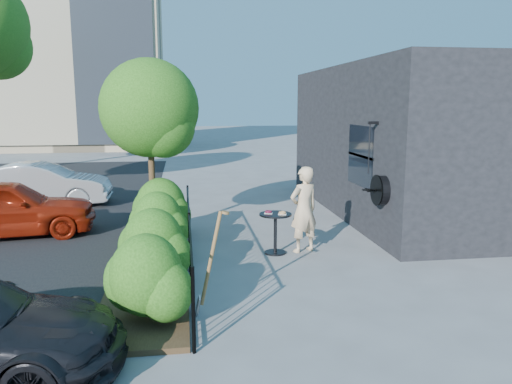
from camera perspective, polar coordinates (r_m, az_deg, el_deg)
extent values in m
plane|color=gray|center=(9.32, 1.87, -8.69)|extent=(120.00, 120.00, 0.00)
cube|color=black|center=(14.99, 19.98, 5.65)|extent=(6.00, 9.00, 4.00)
cube|color=black|center=(11.87, 11.89, 4.07)|extent=(0.04, 1.60, 1.40)
cube|color=black|center=(11.87, 11.91, 4.07)|extent=(0.05, 1.70, 0.06)
cylinder|color=black|center=(10.53, 14.11, 0.21)|extent=(0.18, 0.60, 0.60)
cylinder|color=black|center=(10.49, 13.61, 0.20)|extent=(0.03, 0.64, 0.64)
cube|color=black|center=(10.84, 13.31, 7.71)|extent=(0.25, 0.06, 0.06)
cylinder|color=black|center=(10.85, 12.80, 4.81)|extent=(0.02, 0.02, 1.05)
cylinder|color=black|center=(6.19, -7.17, -13.29)|extent=(0.05, 0.05, 1.10)
cylinder|color=black|center=(9.02, -7.58, -5.75)|extent=(0.05, 0.05, 1.10)
cylinder|color=black|center=(11.94, -7.78, -1.85)|extent=(0.05, 0.05, 1.10)
cube|color=black|center=(8.90, -7.65, -2.59)|extent=(0.03, 6.00, 0.03)
cube|color=black|center=(9.15, -7.51, -8.46)|extent=(0.03, 6.00, 0.03)
cylinder|color=black|center=(6.28, -7.19, -12.93)|extent=(0.02, 0.02, 1.04)
cylinder|color=black|center=(6.46, -7.23, -12.24)|extent=(0.02, 0.02, 1.04)
cylinder|color=black|center=(6.65, -7.27, -11.59)|extent=(0.02, 0.02, 1.04)
cylinder|color=black|center=(6.84, -7.30, -10.97)|extent=(0.02, 0.02, 1.04)
cylinder|color=black|center=(7.02, -7.33, -10.39)|extent=(0.02, 0.02, 1.04)
cylinder|color=black|center=(7.21, -7.36, -9.84)|extent=(0.02, 0.02, 1.04)
cylinder|color=black|center=(7.40, -7.39, -9.31)|extent=(0.02, 0.02, 1.04)
cylinder|color=black|center=(7.59, -7.41, -8.81)|extent=(0.02, 0.02, 1.04)
cylinder|color=black|center=(7.78, -7.44, -8.34)|extent=(0.02, 0.02, 1.04)
cylinder|color=black|center=(7.97, -7.46, -7.89)|extent=(0.02, 0.02, 1.04)
cylinder|color=black|center=(8.16, -7.49, -7.46)|extent=(0.02, 0.02, 1.04)
cylinder|color=black|center=(8.35, -7.51, -7.05)|extent=(0.02, 0.02, 1.04)
cylinder|color=black|center=(8.54, -7.53, -6.66)|extent=(0.02, 0.02, 1.04)
cylinder|color=black|center=(8.73, -7.55, -6.28)|extent=(0.02, 0.02, 1.04)
cylinder|color=black|center=(8.93, -7.57, -5.92)|extent=(0.02, 0.02, 1.04)
cylinder|color=black|center=(9.12, -7.58, -5.58)|extent=(0.02, 0.02, 1.04)
cylinder|color=black|center=(9.31, -7.60, -5.25)|extent=(0.02, 0.02, 1.04)
cylinder|color=black|center=(9.50, -7.62, -4.93)|extent=(0.02, 0.02, 1.04)
cylinder|color=black|center=(9.70, -7.63, -4.63)|extent=(0.02, 0.02, 1.04)
cylinder|color=black|center=(9.89, -7.65, -4.34)|extent=(0.02, 0.02, 1.04)
cylinder|color=black|center=(10.09, -7.66, -4.06)|extent=(0.02, 0.02, 1.04)
cylinder|color=black|center=(10.28, -7.68, -3.79)|extent=(0.02, 0.02, 1.04)
cylinder|color=black|center=(10.47, -7.69, -3.53)|extent=(0.02, 0.02, 1.04)
cylinder|color=black|center=(10.67, -7.70, -3.28)|extent=(0.02, 0.02, 1.04)
cylinder|color=black|center=(10.86, -7.72, -3.04)|extent=(0.02, 0.02, 1.04)
cylinder|color=black|center=(11.06, -7.73, -2.81)|extent=(0.02, 0.02, 1.04)
cylinder|color=black|center=(11.25, -7.74, -2.58)|extent=(0.02, 0.02, 1.04)
cylinder|color=black|center=(11.45, -7.75, -2.36)|extent=(0.02, 0.02, 1.04)
cylinder|color=black|center=(11.64, -7.76, -2.15)|extent=(0.02, 0.02, 1.04)
cylinder|color=black|center=(11.84, -7.77, -1.95)|extent=(0.02, 0.02, 1.04)
cube|color=#382616|center=(9.20, -11.92, -8.91)|extent=(1.30, 6.00, 0.08)
ellipsoid|color=#1F5012|center=(6.90, -12.40, -9.61)|extent=(1.10, 1.10, 1.24)
ellipsoid|color=#1F5012|center=(8.42, -11.65, -5.96)|extent=(1.10, 1.10, 1.24)
ellipsoid|color=#1F5012|center=(9.87, -11.16, -3.58)|extent=(1.10, 1.10, 1.24)
ellipsoid|color=#1F5012|center=(11.23, -10.82, -1.91)|extent=(1.10, 1.10, 1.24)
cylinder|color=#3F2B19|center=(11.65, -11.78, 0.98)|extent=(0.14, 0.14, 2.40)
sphere|color=#1F5012|center=(11.51, -12.08, 9.07)|extent=(2.20, 2.20, 2.20)
sphere|color=#1F5012|center=(11.30, -10.55, 7.43)|extent=(1.43, 1.43, 1.43)
cylinder|color=black|center=(10.00, 2.24, -2.58)|extent=(0.66, 0.66, 0.03)
cylinder|color=black|center=(10.09, 2.22, -4.82)|extent=(0.07, 0.07, 0.79)
cylinder|color=black|center=(10.20, 2.21, -6.92)|extent=(0.44, 0.44, 0.03)
cube|color=white|center=(10.03, 1.44, -2.42)|extent=(0.20, 0.20, 0.01)
cube|color=white|center=(9.95, 3.03, -2.53)|extent=(0.20, 0.20, 0.01)
torus|color=#480C26|center=(10.02, 1.44, -2.27)|extent=(0.15, 0.15, 0.05)
torus|color=tan|center=(9.95, 3.04, -2.38)|extent=(0.15, 0.15, 0.05)
imported|color=beige|center=(10.16, 5.48, -2.00)|extent=(0.75, 0.63, 1.76)
cylinder|color=brown|center=(7.17, -5.16, -7.58)|extent=(0.34, 0.05, 1.38)
cube|color=gray|center=(7.41, -6.66, -12.91)|extent=(0.09, 0.20, 0.29)
cylinder|color=brown|center=(7.01, -3.51, -2.37)|extent=(0.12, 0.11, 0.06)
imported|color=#A6230D|center=(12.66, -26.79, -1.63)|extent=(4.11, 2.15, 1.33)
imported|color=#B2B2B7|center=(16.02, -23.30, 0.79)|extent=(3.93, 1.43, 1.29)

